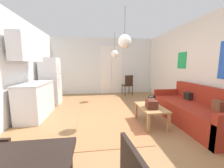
# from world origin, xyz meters

# --- Properties ---
(ground_plane) EXTENTS (5.28, 7.43, 0.10)m
(ground_plane) POSITION_xyz_m (0.00, 0.00, -0.05)
(ground_plane) COLOR #996D44
(wall_back) EXTENTS (4.88, 0.13, 2.61)m
(wall_back) POSITION_xyz_m (0.02, 3.46, 1.30)
(wall_back) COLOR silver
(wall_back) RESTS_ON ground_plane
(wall_right) EXTENTS (0.12, 7.03, 2.61)m
(wall_right) POSITION_xyz_m (2.39, -0.00, 1.31)
(wall_right) COLOR silver
(wall_right) RESTS_ON ground_plane
(area_rug) EXTENTS (1.45, 3.51, 0.01)m
(area_rug) POSITION_xyz_m (-0.15, 0.72, 0.01)
(area_rug) COLOR #B26B42
(area_rug) RESTS_ON ground_plane
(couch) EXTENTS (0.89, 2.20, 0.87)m
(couch) POSITION_xyz_m (1.90, -0.25, 0.28)
(couch) COLOR maroon
(couch) RESTS_ON ground_plane
(coffee_table) EXTENTS (0.52, 0.88, 0.42)m
(coffee_table) POSITION_xyz_m (0.84, -0.17, 0.36)
(coffee_table) COLOR #B27F4C
(coffee_table) RESTS_ON ground_plane
(bamboo_vase) EXTENTS (0.10, 0.10, 0.39)m
(bamboo_vase) POSITION_xyz_m (0.92, 0.06, 0.50)
(bamboo_vase) COLOR #2D2D33
(bamboo_vase) RESTS_ON coffee_table
(handbag) EXTENTS (0.27, 0.33, 0.30)m
(handbag) POSITION_xyz_m (0.80, -0.28, 0.51)
(handbag) COLOR #512319
(handbag) RESTS_ON coffee_table
(dining_chair_near) EXTENTS (0.44, 0.42, 0.81)m
(dining_chair_near) POSITION_xyz_m (-1.30, -1.85, 0.48)
(dining_chair_near) COLOR black
(dining_chair_near) RESTS_ON ground_plane
(refrigerator) EXTENTS (0.61, 0.61, 1.61)m
(refrigerator) POSITION_xyz_m (-1.96, 1.88, 0.81)
(refrigerator) COLOR white
(refrigerator) RESTS_ON ground_plane
(kitchen_counter) EXTENTS (0.58, 1.30, 2.10)m
(kitchen_counter) POSITION_xyz_m (-2.02, 0.66, 0.81)
(kitchen_counter) COLOR silver
(kitchen_counter) RESTS_ON ground_plane
(accent_chair) EXTENTS (0.49, 0.47, 0.91)m
(accent_chair) POSITION_xyz_m (1.06, 2.85, 0.51)
(accent_chair) COLOR black
(accent_chair) RESTS_ON ground_plane
(pendant_lamp_near) EXTENTS (0.29, 0.29, 0.88)m
(pendant_lamp_near) POSITION_xyz_m (0.23, -0.03, 1.88)
(pendant_lamp_near) COLOR black
(pendant_lamp_far) EXTENTS (0.28, 0.28, 0.98)m
(pendant_lamp_far) POSITION_xyz_m (0.34, 2.15, 1.78)
(pendant_lamp_far) COLOR black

